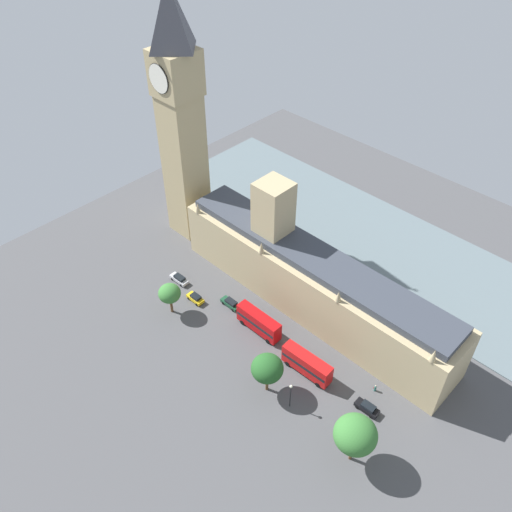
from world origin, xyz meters
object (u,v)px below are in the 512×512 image
Objects in this scene: car_silver_near_tower at (179,279)px; plane_tree_leading at (355,435)px; parliament_building at (310,278)px; car_yellow_cab_corner at (195,298)px; clock_tower at (180,116)px; plane_tree_far_end at (267,368)px; plane_tree_midblock at (170,293)px; double_decker_bus_opposite_hall at (259,322)px; double_decker_bus_kerbside at (307,364)px; car_dark_green_by_river_gate at (231,303)px; pedestrian_under_trees at (375,388)px; street_lamp_slot_10 at (291,392)px; car_black_trailing at (367,408)px.

car_silver_near_tower is 0.46× the size of plane_tree_leading.
parliament_building is 25.55m from car_yellow_cab_corner.
parliament_building is 1.10× the size of clock_tower.
plane_tree_far_end reaches higher than plane_tree_midblock.
car_yellow_cab_corner is at bearing 102.33° from double_decker_bus_opposite_hall.
car_silver_near_tower is 1.15× the size of car_yellow_cab_corner.
clock_tower is at bearing -138.64° from plane_tree_midblock.
plane_tree_midblock is at bearing -141.53° from car_silver_near_tower.
clock_tower reaches higher than double_decker_bus_kerbside.
plane_tree_leading reaches higher than car_dark_green_by_river_gate.
car_yellow_cab_corner is (1.42, 7.27, -0.00)m from car_silver_near_tower.
double_decker_bus_opposite_hall is 6.72× the size of pedestrian_under_trees.
car_yellow_cab_corner is 7.95m from car_dark_green_by_river_gate.
plane_tree_far_end reaches higher than car_silver_near_tower.
street_lamp_slot_10 is at bearing 92.45° from plane_tree_far_end.
double_decker_bus_opposite_hall is at bearing 87.60° from car_black_trailing.
car_silver_near_tower is at bearing -91.01° from double_decker_bus_kerbside.
car_silver_near_tower is 50.49m from car_black_trailing.
car_dark_green_by_river_gate is 9.43m from double_decker_bus_opposite_hall.
parliament_building is 42.26× the size of pedestrian_under_trees.
double_decker_bus_opposite_hall is 14.95m from plane_tree_far_end.
plane_tree_far_end is at bearing 65.02° from clock_tower.
street_lamp_slot_10 is at bearing -91.93° from plane_tree_leading.
parliament_building is 6.24× the size of double_decker_bus_kerbside.
car_yellow_cab_corner is 29.97m from double_decker_bus_kerbside.
street_lamp_slot_10 is at bearing 33.01° from parliament_building.
double_decker_bus_kerbside is at bearing -116.48° from plane_tree_leading.
car_silver_near_tower is at bearing -99.84° from street_lamp_slot_10.
car_yellow_cab_corner is at bearing -47.24° from parliament_building.
parliament_building is at bearing 59.96° from car_black_trailing.
car_yellow_cab_corner is 0.89× the size of car_dark_green_by_river_gate.
clock_tower is 74.74m from plane_tree_leading.
double_decker_bus_kerbside is at bearing 92.91° from car_black_trailing.
car_yellow_cab_corner is 0.56× the size of plane_tree_midblock.
double_decker_bus_opposite_hall is (13.13, -2.19, -5.00)m from parliament_building.
plane_tree_midblock is at bearing -89.82° from street_lamp_slot_10.
parliament_building is 26.68m from street_lamp_slot_10.
plane_tree_leading is at bearing 71.53° from clock_tower.
car_black_trailing is 0.73× the size of street_lamp_slot_10.
car_yellow_cab_corner is 43.33m from car_black_trailing.
clock_tower is at bearing -89.69° from parliament_building.
plane_tree_leading is (0.23, 19.55, 1.20)m from plane_tree_far_end.
parliament_building reaches higher than car_dark_green_by_river_gate.
double_decker_bus_kerbside is 8.50m from street_lamp_slot_10.
double_decker_bus_opposite_hall reaches higher than car_silver_near_tower.
car_silver_near_tower is 23.34m from double_decker_bus_opposite_hall.
car_dark_green_by_river_gate is 0.45× the size of plane_tree_leading.
double_decker_bus_opposite_hall is 26.34m from pedestrian_under_trees.
street_lamp_slot_10 reaches higher than car_black_trailing.
parliament_building is 13.98× the size of car_dark_green_by_river_gate.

